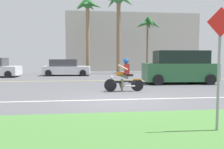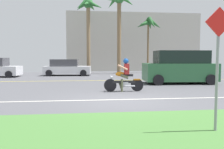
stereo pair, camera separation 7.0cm
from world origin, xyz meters
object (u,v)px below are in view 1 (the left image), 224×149
(parked_car_1, at_px, (66,68))
(palm_tree_2, at_px, (119,8))
(palm_tree_0, at_px, (148,26))
(street_sign, at_px, (219,58))
(palm_tree_1, at_px, (88,11))
(suv_nearby, at_px, (180,68))
(motorcyclist, at_px, (124,77))

(parked_car_1, relative_size, palm_tree_2, 0.53)
(parked_car_1, distance_m, palm_tree_0, 9.79)
(palm_tree_0, bearing_deg, palm_tree_2, -162.14)
(palm_tree_2, relative_size, street_sign, 2.97)
(palm_tree_0, relative_size, street_sign, 2.17)
(palm_tree_0, height_order, palm_tree_2, palm_tree_2)
(palm_tree_1, xyz_separation_m, street_sign, (2.40, -20.35, -4.77))
(suv_nearby, xyz_separation_m, palm_tree_2, (-2.54, 9.24, 5.50))
(palm_tree_1, distance_m, street_sign, 21.04)
(motorcyclist, xyz_separation_m, parked_car_1, (-3.52, 10.60, 0.01))
(palm_tree_1, xyz_separation_m, palm_tree_2, (3.02, -1.52, 0.08))
(palm_tree_1, bearing_deg, palm_tree_2, -26.80)
(palm_tree_2, xyz_separation_m, street_sign, (-0.61, -18.83, -4.85))
(street_sign, bearing_deg, palm_tree_0, 78.89)
(palm_tree_0, height_order, street_sign, palm_tree_0)
(motorcyclist, height_order, suv_nearby, suv_nearby)
(parked_car_1, bearing_deg, palm_tree_0, 18.34)
(motorcyclist, height_order, palm_tree_0, palm_tree_0)
(parked_car_1, xyz_separation_m, palm_tree_2, (5.06, 1.71, 5.81))
(motorcyclist, relative_size, suv_nearby, 0.41)
(street_sign, bearing_deg, palm_tree_1, 96.74)
(parked_car_1, height_order, palm_tree_0, palm_tree_0)
(suv_nearby, bearing_deg, street_sign, -108.20)
(palm_tree_0, relative_size, palm_tree_2, 0.73)
(parked_car_1, xyz_separation_m, palm_tree_1, (2.05, 3.23, 5.72))
(parked_car_1, height_order, palm_tree_1, palm_tree_1)
(palm_tree_2, bearing_deg, street_sign, -91.86)
(motorcyclist, height_order, palm_tree_1, palm_tree_1)
(parked_car_1, relative_size, street_sign, 1.57)
(palm_tree_1, bearing_deg, suv_nearby, -62.70)
(palm_tree_2, bearing_deg, motorcyclist, -97.15)
(motorcyclist, height_order, palm_tree_2, palm_tree_2)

